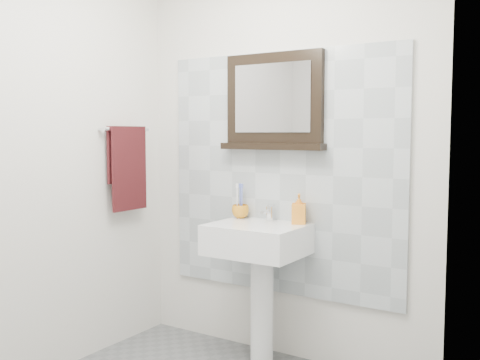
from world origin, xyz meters
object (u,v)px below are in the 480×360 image
(toothbrush_cup, at_px, (240,211))
(framed_mirror, at_px, (274,104))
(pedestal_sink, at_px, (258,254))
(soap_dispenser, at_px, (299,209))
(hand_towel, at_px, (127,162))

(toothbrush_cup, xyz_separation_m, framed_mirror, (0.21, 0.05, 0.68))
(pedestal_sink, xyz_separation_m, framed_mirror, (-0.00, 0.19, 0.90))
(soap_dispenser, height_order, hand_towel, hand_towel)
(framed_mirror, height_order, hand_towel, framed_mirror)
(framed_mirror, bearing_deg, pedestal_sink, -89.41)
(toothbrush_cup, height_order, framed_mirror, framed_mirror)
(framed_mirror, bearing_deg, hand_towel, -159.37)
(pedestal_sink, height_order, framed_mirror, framed_mirror)
(toothbrush_cup, height_order, soap_dispenser, soap_dispenser)
(hand_towel, bearing_deg, toothbrush_cup, 23.03)
(toothbrush_cup, distance_m, soap_dispenser, 0.42)
(pedestal_sink, relative_size, toothbrush_cup, 8.89)
(toothbrush_cup, relative_size, hand_towel, 0.20)
(soap_dispenser, bearing_deg, toothbrush_cup, 156.70)
(toothbrush_cup, xyz_separation_m, hand_towel, (-0.69, -0.29, 0.31))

